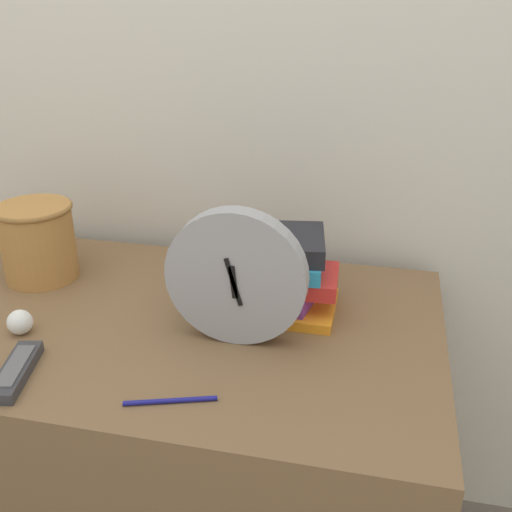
% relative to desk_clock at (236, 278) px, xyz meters
% --- Properties ---
extents(wall_back, '(6.00, 0.04, 2.40)m').
position_rel_desk_clock_xyz_m(wall_back, '(-0.24, 0.44, 0.36)').
color(wall_back, silver).
rests_on(wall_back, ground_plane).
extents(desk, '(1.23, 0.65, 0.72)m').
position_rel_desk_clock_xyz_m(desk, '(-0.24, 0.04, -0.48)').
color(desk, brown).
rests_on(desk, ground_plane).
extents(desk_clock, '(0.25, 0.04, 0.25)m').
position_rel_desk_clock_xyz_m(desk_clock, '(0.00, 0.00, 0.00)').
color(desk_clock, '#99999E').
rests_on(desk_clock, desk).
extents(book_stack, '(0.26, 0.20, 0.15)m').
position_rel_desk_clock_xyz_m(book_stack, '(0.04, 0.14, -0.05)').
color(book_stack, orange).
rests_on(book_stack, desk).
extents(basket, '(0.17, 0.17, 0.17)m').
position_rel_desk_clock_xyz_m(basket, '(-0.48, 0.15, -0.04)').
color(basket, '#B27A3D').
rests_on(basket, desk).
extents(tv_remote, '(0.08, 0.16, 0.02)m').
position_rel_desk_clock_xyz_m(tv_remote, '(-0.33, -0.19, -0.12)').
color(tv_remote, '#333338').
rests_on(tv_remote, desk).
extents(crumpled_paper_ball, '(0.05, 0.05, 0.05)m').
position_rel_desk_clock_xyz_m(crumpled_paper_ball, '(-0.40, -0.07, -0.10)').
color(crumpled_paper_ball, white).
rests_on(crumpled_paper_ball, desk).
extents(pen, '(0.14, 0.05, 0.01)m').
position_rel_desk_clock_xyz_m(pen, '(-0.06, -0.20, -0.12)').
color(pen, navy).
rests_on(pen, desk).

